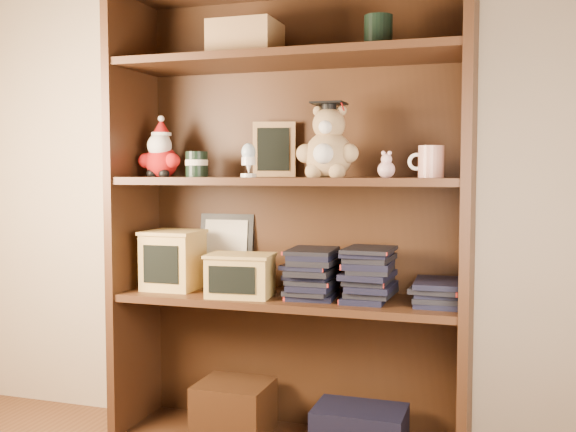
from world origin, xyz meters
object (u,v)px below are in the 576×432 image
(teacher_mug, at_px, (430,162))
(bookcase, at_px, (292,227))
(treats_box, at_px, (173,259))
(grad_teddy_bear, at_px, (328,148))

(teacher_mug, bearing_deg, bookcase, 173.85)
(treats_box, bearing_deg, bookcase, 6.86)
(grad_teddy_bear, height_order, treats_box, grad_teddy_bear)
(grad_teddy_bear, xyz_separation_m, teacher_mug, (0.33, 0.01, -0.05))
(bookcase, relative_size, grad_teddy_bear, 6.35)
(bookcase, xyz_separation_m, teacher_mug, (0.47, -0.05, 0.22))
(treats_box, bearing_deg, grad_teddy_bear, -0.67)
(teacher_mug, height_order, treats_box, teacher_mug)
(grad_teddy_bear, distance_m, teacher_mug, 0.33)
(bookcase, distance_m, treats_box, 0.45)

